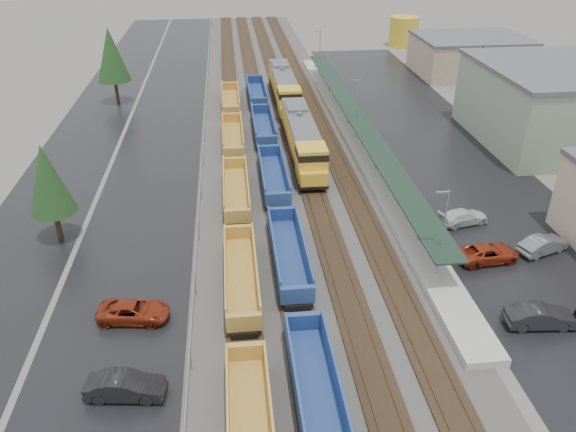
# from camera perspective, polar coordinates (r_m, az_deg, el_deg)

# --- Properties ---
(ballast_strip) EXTENTS (20.00, 160.00, 0.08)m
(ballast_strip) POSITION_cam_1_polar(r_m,az_deg,el_deg) (79.98, -1.38, 9.90)
(ballast_strip) COLOR #302D2B
(ballast_strip) RESTS_ON ground
(trackbed) EXTENTS (14.60, 160.00, 0.22)m
(trackbed) POSITION_cam_1_polar(r_m,az_deg,el_deg) (79.94, -1.38, 9.98)
(trackbed) COLOR black
(trackbed) RESTS_ON ground
(west_parking_lot) EXTENTS (10.00, 160.00, 0.02)m
(west_parking_lot) POSITION_cam_1_polar(r_m,az_deg,el_deg) (80.23, -12.26, 9.29)
(west_parking_lot) COLOR black
(west_parking_lot) RESTS_ON ground
(west_road) EXTENTS (9.00, 160.00, 0.02)m
(west_road) POSITION_cam_1_polar(r_m,az_deg,el_deg) (81.93, -19.29, 8.72)
(west_road) COLOR black
(west_road) RESTS_ON ground
(east_commuter_lot) EXTENTS (16.00, 100.00, 0.02)m
(east_commuter_lot) POSITION_cam_1_polar(r_m,az_deg,el_deg) (74.77, 14.11, 7.60)
(east_commuter_lot) COLOR black
(east_commuter_lot) RESTS_ON ground
(station_platform) EXTENTS (3.00, 80.00, 8.00)m
(station_platform) POSITION_cam_1_polar(r_m,az_deg,el_deg) (71.87, 6.96, 8.02)
(station_platform) COLOR #9E9B93
(station_platform) RESTS_ON ground
(chainlink_fence) EXTENTS (0.08, 160.04, 2.02)m
(chainlink_fence) POSITION_cam_1_polar(r_m,az_deg,el_deg) (77.82, -8.39, 10.27)
(chainlink_fence) COLOR gray
(chainlink_fence) RESTS_ON ground
(tree_west_near) EXTENTS (3.96, 3.96, 9.00)m
(tree_west_near) POSITION_cam_1_polar(r_m,az_deg,el_deg) (52.15, -23.25, 3.45)
(tree_west_near) COLOR #332316
(tree_west_near) RESTS_ON ground
(tree_west_far) EXTENTS (4.84, 4.84, 11.00)m
(tree_west_far) POSITION_cam_1_polar(r_m,az_deg,el_deg) (89.01, -17.52, 15.36)
(tree_west_far) COLOR #332316
(tree_west_far) RESTS_ON ground
(tree_east) EXTENTS (4.40, 4.40, 10.00)m
(tree_east) POSITION_cam_1_polar(r_m,az_deg,el_deg) (83.27, 18.87, 13.81)
(tree_east) COLOR #332316
(tree_east) RESTS_ON ground
(locomotive_lead) EXTENTS (3.12, 20.58, 4.66)m
(locomotive_lead) POSITION_cam_1_polar(r_m,az_deg,el_deg) (65.61, 1.47, 7.77)
(locomotive_lead) COLOR black
(locomotive_lead) RESTS_ON ground
(locomotive_trail) EXTENTS (3.12, 20.58, 4.66)m
(locomotive_trail) POSITION_cam_1_polar(r_m,az_deg,el_deg) (85.37, -0.40, 12.88)
(locomotive_trail) COLOR black
(locomotive_trail) RESTS_ON ground
(well_string_yellow) EXTENTS (2.50, 87.49, 2.21)m
(well_string_yellow) POSITION_cam_1_polar(r_m,az_deg,el_deg) (50.23, -5.08, -1.16)
(well_string_yellow) COLOR #B38531
(well_string_yellow) RESTS_ON ground
(well_string_blue) EXTENTS (2.59, 88.74, 2.30)m
(well_string_blue) POSITION_cam_1_polar(r_m,az_deg,el_deg) (52.79, -0.83, 0.60)
(well_string_blue) COLOR navy
(well_string_blue) RESTS_ON ground
(storage_tank) EXTENTS (5.97, 5.97, 5.97)m
(storage_tank) POSITION_cam_1_polar(r_m,az_deg,el_deg) (126.14, 11.65, 17.89)
(storage_tank) COLOR gold
(storage_tank) RESTS_ON ground
(parked_car_west_b) EXTENTS (2.24, 5.01, 1.60)m
(parked_car_west_b) POSITION_cam_1_polar(r_m,az_deg,el_deg) (36.84, -16.19, -16.30)
(parked_car_west_b) COLOR black
(parked_car_west_b) RESTS_ON ground
(parked_car_west_c) EXTENTS (3.00, 5.40, 1.43)m
(parked_car_west_c) POSITION_cam_1_polar(r_m,az_deg,el_deg) (42.40, -15.40, -9.34)
(parked_car_west_c) COLOR maroon
(parked_car_west_c) RESTS_ON ground
(parked_car_east_a) EXTENTS (2.11, 5.06, 1.63)m
(parked_car_east_a) POSITION_cam_1_polar(r_m,az_deg,el_deg) (44.10, 24.26, -9.31)
(parked_car_east_a) COLOR black
(parked_car_east_a) RESTS_ON ground
(parked_car_east_b) EXTENTS (2.96, 5.45, 1.45)m
(parked_car_east_b) POSITION_cam_1_polar(r_m,az_deg,el_deg) (50.03, 19.64, -3.60)
(parked_car_east_b) COLOR maroon
(parked_car_east_b) RESTS_ON ground
(parked_car_east_c) EXTENTS (2.95, 5.14, 1.40)m
(parked_car_east_c) POSITION_cam_1_polar(r_m,az_deg,el_deg) (55.05, 17.38, -0.10)
(parked_car_east_c) COLOR silver
(parked_car_east_c) RESTS_ON ground
(parked_car_east_e) EXTENTS (3.11, 4.92, 1.53)m
(parked_car_east_e) POSITION_cam_1_polar(r_m,az_deg,el_deg) (52.96, 24.49, -2.67)
(parked_car_east_e) COLOR slate
(parked_car_east_e) RESTS_ON ground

